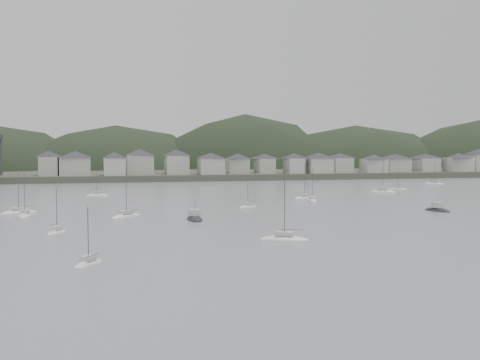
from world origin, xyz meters
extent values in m
plane|color=slate|center=(0.00, 0.00, 0.00)|extent=(900.00, 900.00, 0.00)
cube|color=#383D2D|center=(0.00, 295.00, 1.50)|extent=(900.00, 250.00, 3.00)
ellipsoid|color=black|center=(-32.30, 272.87, -9.97)|extent=(132.08, 90.41, 79.74)
ellipsoid|color=black|center=(50.65, 272.93, -12.68)|extent=(133.88, 88.37, 101.41)
ellipsoid|color=black|center=(125.95, 267.91, -10.32)|extent=(165.81, 81.78, 82.55)
cube|color=#A5A397|center=(-65.00, 181.96, 7.29)|extent=(8.34, 12.91, 8.59)
pyramid|color=#2B2B30|center=(-65.00, 181.96, 13.09)|extent=(15.78, 15.78, 3.01)
cube|color=#A5A397|center=(-53.32, 181.32, 7.18)|extent=(13.68, 13.35, 8.36)
pyramid|color=#2B2B30|center=(-53.32, 181.32, 12.82)|extent=(20.07, 20.07, 2.93)
cube|color=#ABA9A1|center=(-35.57, 176.02, 7.04)|extent=(9.78, 10.20, 8.08)
pyramid|color=#2B2B30|center=(-35.57, 176.02, 12.49)|extent=(14.83, 14.83, 2.83)
cube|color=#A5A397|center=(-23.51, 185.65, 7.55)|extent=(12.59, 13.33, 9.09)
pyramid|color=#2B2B30|center=(-23.51, 185.65, 13.68)|extent=(19.24, 19.24, 3.18)
cube|color=#ABA9A1|center=(-5.75, 184.10, 7.43)|extent=(10.74, 12.17, 8.87)
pyramid|color=#2B2B30|center=(-5.75, 184.10, 13.42)|extent=(17.01, 17.01, 3.10)
cube|color=#A5A397|center=(9.92, 177.53, 6.85)|extent=(11.63, 12.09, 7.69)
pyramid|color=#2B2B30|center=(9.92, 177.53, 12.04)|extent=(17.61, 17.61, 2.69)
cube|color=#A5A397|center=(25.25, 186.19, 6.72)|extent=(10.37, 9.35, 7.44)
pyramid|color=#2B2B30|center=(25.25, 186.19, 11.74)|extent=(14.65, 14.65, 2.60)
cube|color=#A5A397|center=(38.63, 183.79, 6.61)|extent=(8.24, 12.20, 7.22)
pyramid|color=#2B2B30|center=(38.63, 183.79, 11.48)|extent=(15.17, 15.17, 2.53)
cube|color=#ABA9A1|center=(52.50, 178.55, 6.73)|extent=(8.06, 10.91, 7.46)
pyramid|color=#2B2B30|center=(52.50, 178.55, 11.77)|extent=(14.08, 14.08, 2.61)
cube|color=#A5A397|center=(64.81, 177.06, 6.83)|extent=(11.73, 11.78, 7.66)
pyramid|color=#2B2B30|center=(64.81, 177.06, 12.00)|extent=(17.46, 17.46, 2.68)
cube|color=#ABA9A1|center=(80.64, 186.91, 6.67)|extent=(10.19, 13.02, 7.33)
pyramid|color=#2B2B30|center=(80.64, 186.91, 11.62)|extent=(17.23, 17.23, 2.57)
cube|color=#ABA9A1|center=(95.55, 178.06, 6.44)|extent=(11.70, 9.81, 6.88)
pyramid|color=#2B2B30|center=(95.55, 178.06, 11.08)|extent=(15.97, 15.97, 2.41)
cube|color=#ABA9A1|center=(112.40, 186.91, 6.50)|extent=(12.83, 12.48, 7.00)
pyramid|color=#2B2B30|center=(112.40, 186.91, 11.22)|extent=(18.79, 18.79, 2.45)
cube|color=#ABA9A1|center=(130.73, 187.42, 6.48)|extent=(11.07, 13.50, 6.97)
pyramid|color=#2B2B30|center=(130.73, 187.42, 11.19)|extent=(18.25, 18.25, 2.44)
cube|color=#ABA9A1|center=(146.02, 179.72, 6.67)|extent=(13.75, 9.12, 7.34)
pyramid|color=#2B2B30|center=(146.02, 179.72, 11.62)|extent=(16.97, 16.97, 2.57)
cube|color=#ABA9A1|center=(162.92, 185.95, 7.53)|extent=(11.37, 11.57, 9.05)
pyramid|color=#2B2B30|center=(162.92, 185.95, 13.63)|extent=(17.03, 17.03, 3.17)
ellipsoid|color=silver|center=(99.98, 127.76, 0.05)|extent=(7.52, 7.42, 1.60)
cube|color=#B7B7B3|center=(99.98, 127.76, 1.15)|extent=(3.23, 3.21, 0.70)
cylinder|color=#3F3F42|center=(99.98, 127.76, 5.20)|extent=(0.12, 0.12, 10.00)
cylinder|color=#3F3F42|center=(98.95, 126.76, 1.70)|extent=(2.65, 2.58, 0.10)
ellipsoid|color=silver|center=(-50.47, 12.60, 0.05)|extent=(4.76, 6.92, 1.33)
cube|color=#B7B7B3|center=(-50.47, 12.60, 1.01)|extent=(2.32, 2.73, 0.70)
cylinder|color=#3F3F42|center=(-50.47, 12.60, 4.35)|extent=(0.12, 0.12, 8.31)
cylinder|color=#3F3F42|center=(-50.99, 13.68, 1.56)|extent=(1.37, 2.75, 0.10)
ellipsoid|color=silver|center=(68.77, 102.62, 0.05)|extent=(6.76, 5.70, 1.35)
cube|color=#B7B7B3|center=(68.77, 102.62, 1.03)|extent=(2.79, 2.59, 0.70)
cylinder|color=#3F3F42|center=(68.77, 102.62, 4.43)|extent=(0.12, 0.12, 8.45)
cylinder|color=#3F3F42|center=(67.78, 101.91, 1.58)|extent=(2.53, 1.86, 0.10)
ellipsoid|color=silver|center=(20.09, 71.97, 0.05)|extent=(8.92, 5.95, 1.71)
cube|color=#B7B7B3|center=(20.09, 71.97, 1.20)|extent=(3.49, 2.93, 0.70)
cylinder|color=#3F3F42|center=(20.09, 71.97, 5.54)|extent=(0.12, 0.12, 10.68)
cylinder|color=#3F3F42|center=(18.68, 72.60, 1.75)|extent=(3.56, 1.65, 0.10)
ellipsoid|color=silver|center=(-11.29, -5.90, 0.05)|extent=(9.22, 5.84, 1.76)
cube|color=#B7B7B3|center=(-11.29, -5.90, 1.23)|extent=(3.57, 2.93, 0.70)
cylinder|color=#3F3F42|center=(-11.29, -5.90, 5.70)|extent=(0.12, 0.12, 11.00)
cylinder|color=#3F3F42|center=(-9.81, -5.32, 1.78)|extent=(3.72, 1.54, 0.10)
ellipsoid|color=silver|center=(-61.85, 49.28, 0.05)|extent=(9.28, 5.33, 1.77)
cube|color=#B7B7B3|center=(-61.85, 49.28, 1.23)|extent=(3.53, 2.78, 0.70)
cylinder|color=#3F3F42|center=(-61.85, 49.28, 5.72)|extent=(0.12, 0.12, 11.04)
cylinder|color=#3F3F42|center=(-60.33, 48.81, 1.78)|extent=(3.83, 1.28, 0.10)
ellipsoid|color=silver|center=(-36.55, 34.96, 0.05)|extent=(8.65, 8.30, 1.82)
cube|color=#B7B7B3|center=(-36.55, 34.96, 1.26)|extent=(3.69, 3.63, 0.70)
cylinder|color=#3F3F42|center=(-36.55, 34.96, 5.88)|extent=(0.12, 0.12, 11.36)
cylinder|color=#3F3F42|center=(-35.34, 33.85, 1.81)|extent=(3.08, 2.85, 0.10)
ellipsoid|color=silver|center=(56.25, 90.12, 0.05)|extent=(8.87, 8.45, 1.86)
cube|color=#B7B7B3|center=(56.25, 90.12, 1.28)|extent=(3.78, 3.70, 0.70)
cylinder|color=#3F3F42|center=(56.25, 90.12, 6.00)|extent=(0.12, 0.12, 11.61)
cylinder|color=#3F3F42|center=(57.49, 91.25, 1.83)|extent=(3.16, 2.89, 0.10)
ellipsoid|color=silver|center=(-44.14, -20.00, 0.05)|extent=(5.14, 6.35, 1.26)
cube|color=#B7B7B3|center=(-44.14, -20.00, 0.98)|extent=(2.37, 2.60, 0.70)
cylinder|color=#3F3F42|center=(-44.14, -20.00, 4.13)|extent=(0.12, 0.12, 7.86)
cylinder|color=#3F3F42|center=(-43.52, -20.94, 1.53)|extent=(1.64, 2.41, 0.10)
ellipsoid|color=silver|center=(60.95, 100.27, 0.05)|extent=(5.71, 6.71, 1.35)
cube|color=#B7B7B3|center=(60.95, 100.27, 1.02)|extent=(2.59, 2.78, 0.70)
cylinder|color=#3F3F42|center=(60.95, 100.27, 4.41)|extent=(0.12, 0.12, 8.42)
cylinder|color=#3F3F42|center=(60.23, 101.25, 1.57)|extent=(1.87, 2.51, 0.10)
ellipsoid|color=silver|center=(-43.31, 98.60, 0.05)|extent=(7.58, 2.55, 1.51)
cube|color=#B7B7B3|center=(-43.31, 98.60, 1.10)|extent=(2.67, 1.71, 0.70)
cylinder|color=#3F3F42|center=(-43.31, 98.60, 4.91)|extent=(0.12, 0.12, 9.41)
cylinder|color=#3F3F42|center=(-44.66, 98.63, 1.65)|extent=(3.39, 0.16, 0.10)
ellipsoid|color=silver|center=(19.68, 63.61, 0.05)|extent=(4.06, 8.15, 1.56)
cube|color=#B7B7B3|center=(19.68, 63.61, 1.13)|extent=(2.24, 3.03, 0.70)
cylinder|color=#3F3F42|center=(19.68, 63.61, 5.07)|extent=(0.12, 0.12, 9.75)
cylinder|color=#3F3F42|center=(19.39, 64.98, 1.68)|extent=(0.82, 3.45, 0.10)
ellipsoid|color=silver|center=(-3.68, 50.35, 0.05)|extent=(6.43, 4.76, 1.25)
cube|color=#B7B7B3|center=(-3.68, 50.35, 0.97)|extent=(2.58, 2.26, 0.70)
cylinder|color=#3F3F42|center=(-3.68, 50.35, 4.10)|extent=(0.12, 0.12, 7.80)
cylinder|color=#3F3F42|center=(-2.69, 49.81, 1.52)|extent=(2.51, 1.44, 0.10)
ellipsoid|color=silver|center=(-59.62, 42.29, 0.05)|extent=(2.94, 9.10, 1.82)
cube|color=#B7B7B3|center=(-59.62, 42.29, 1.26)|extent=(2.01, 3.19, 0.70)
cylinder|color=#3F3F42|center=(-59.62, 42.29, 5.88)|extent=(0.12, 0.12, 11.36)
cylinder|color=#3F3F42|center=(-59.61, 40.66, 1.81)|extent=(0.11, 4.09, 0.10)
ellipsoid|color=black|center=(40.95, 30.37, 0.05)|extent=(4.92, 8.31, 1.72)
cube|color=#B7B7B3|center=(40.95, 30.37, 1.56)|extent=(2.77, 2.88, 1.40)
cylinder|color=#3F3F42|center=(40.95, 30.37, 2.46)|extent=(0.10, 0.10, 1.20)
ellipsoid|color=black|center=(-21.94, 26.62, 0.05)|extent=(3.33, 8.93, 1.95)
cube|color=#B7B7B3|center=(-21.94, 26.62, 1.68)|extent=(2.52, 2.70, 1.40)
cylinder|color=#3F3F42|center=(-21.94, 26.62, 2.58)|extent=(0.10, 0.10, 1.20)
sphere|color=#D07C45|center=(-62.69, 117.76, 0.15)|extent=(0.70, 0.70, 0.70)
sphere|color=#D07C45|center=(-32.75, 97.19, 0.15)|extent=(0.70, 0.70, 0.70)
sphere|color=#D07C45|center=(45.13, 112.57, 0.15)|extent=(0.70, 0.70, 0.70)
camera|label=1|loc=(-42.53, -103.86, 16.36)|focal=44.43mm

